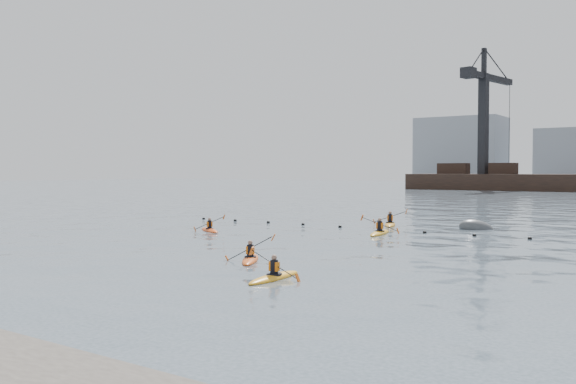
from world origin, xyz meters
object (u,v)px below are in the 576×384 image
at_px(kayaker_0, 250,258).
at_px(kayaker_2, 210,230).
at_px(kayaker_5, 390,224).
at_px(kayaker_1, 274,276).
at_px(kayaker_3, 380,232).
at_px(mooring_buoy, 477,229).

bearing_deg(kayaker_0, kayaker_2, 107.32).
xyz_separation_m(kayaker_2, kayaker_5, (7.50, 10.08, 0.02)).
xyz_separation_m(kayaker_1, kayaker_3, (-3.61, 15.67, 0.01)).
distance_m(kayaker_1, kayaker_2, 17.31).
relative_size(kayaker_2, kayaker_3, 0.81).
height_order(kayaker_1, kayaker_3, kayaker_3).
bearing_deg(kayaker_2, kayaker_5, -4.57).
bearing_deg(mooring_buoy, kayaker_0, -100.34).
bearing_deg(kayaker_1, kayaker_5, 102.09).
bearing_deg(kayaker_0, mooring_buoy, 47.60).
relative_size(kayaker_2, mooring_buoy, 1.20).
height_order(kayaker_0, kayaker_2, kayaker_0).
bearing_deg(kayaker_5, kayaker_1, -98.63).
bearing_deg(kayaker_0, kayaker_5, 64.97).
bearing_deg(kayaker_2, kayaker_3, -33.20).
distance_m(kayaker_5, mooring_buoy, 5.80).
xyz_separation_m(kayaker_3, kayaker_5, (-1.99, 5.71, 0.00)).
bearing_deg(kayaker_3, kayaker_2, -166.53).
bearing_deg(kayaker_5, mooring_buoy, -17.02).
bearing_deg(kayaker_3, kayaker_5, 98.03).
height_order(kayaker_0, kayaker_5, kayaker_5).
height_order(kayaker_2, mooring_buoy, kayaker_2).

